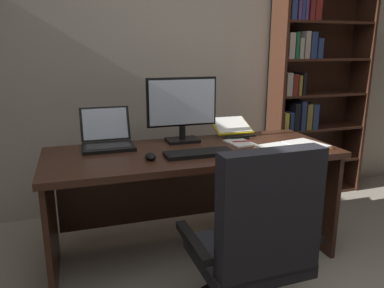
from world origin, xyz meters
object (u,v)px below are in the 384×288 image
Objects in this scene: desk at (189,176)px; monitor at (182,109)px; laptop at (107,139)px; reading_stand_with_book at (232,127)px; notepad at (240,143)px; keyboard at (199,153)px; pen at (243,141)px; office_chair at (254,258)px; open_binder at (293,147)px; computer_mouse at (150,156)px; bookshelf at (308,95)px.

monitor is at bearing 91.47° from desk.
laptop is 0.92m from reading_stand_with_book.
notepad is at bearing -100.82° from reading_stand_with_book.
keyboard is 0.59m from reading_stand_with_book.
monitor is at bearing -1.06° from laptop.
pen is at bearing -11.76° from laptop.
office_chair is at bearing -109.79° from notepad.
reading_stand_with_book is (0.41, 0.43, 0.05)m from keyboard.
computer_mouse is at bearing 166.19° from open_binder.
laptop is at bearing 117.75° from office_chair.
office_chair reaches higher than desk.
notepad is at bearing -12.02° from laptop.
bookshelf is at bearing 21.75° from monitor.
monitor reaches higher than open_binder.
notepad is at bearing -144.58° from bookshelf.
laptop is at bearing 168.24° from pen.
laptop is 0.43m from computer_mouse.
keyboard is at bearing -91.07° from desk.
desk is 17.82× the size of computer_mouse.
monitor is 1.49× the size of laptop.
laptop reaches higher than desk.
notepad is 1.50× the size of pen.
reading_stand_with_book is (0.92, 0.06, 0.01)m from laptop.
laptop reaches higher than open_binder.
monitor is at bearing 155.17° from pen.
laptop is at bearing -176.55° from reading_stand_with_book.
office_chair is 1.23m from laptop.
monitor is at bearing 90.00° from keyboard.
bookshelf is at bearing 27.11° from desk.
open_binder is at bearing -22.88° from desk.
bookshelf is at bearing 35.96° from pen.
office_chair reaches higher than notepad.
laptop is 0.91m from pen.
open_binder is 0.34m from pen.
computer_mouse reaches higher than pen.
computer_mouse reaches higher than desk.
bookshelf is 4.61× the size of keyboard.
laptop reaches higher than pen.
keyboard is at bearing -90.00° from monitor.
bookshelf reaches higher than keyboard.
reading_stand_with_book reaches higher than open_binder.
laptop is 1.21m from open_binder.
bookshelf reaches higher than computer_mouse.
desk is at bearing -17.65° from laptop.
bookshelf is at bearing 35.42° from notepad.
desk is at bearing 92.22° from office_chair.
open_binder is (0.62, -0.26, 0.21)m from desk.
bookshelf is 18.63× the size of computer_mouse.
notepad is (0.36, -0.02, 0.21)m from desk.
bookshelf is 1.10m from reading_stand_with_book.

